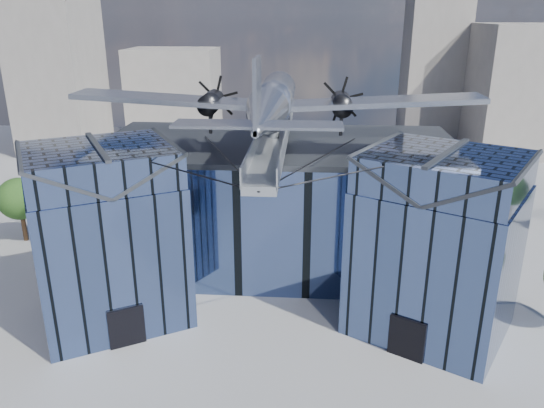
{
  "coord_description": "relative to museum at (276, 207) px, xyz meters",
  "views": [
    {
      "loc": [
        2.48,
        -31.74,
        19.49
      ],
      "look_at": [
        0.0,
        2.0,
        7.2
      ],
      "focal_mm": 35.0,
      "sensor_mm": 36.0,
      "label": 1
    }
  ],
  "objects": [
    {
      "name": "museum",
      "position": [
        0.0,
        0.0,
        0.0
      ],
      "size": [
        32.88,
        24.5,
        17.6
      ],
      "color": "#3F5382",
      "rests_on": "ground"
    },
    {
      "name": "ground_plane",
      "position": [
        -0.0,
        -5.82,
        -5.54
      ],
      "size": [
        120.0,
        120.0,
        0.0
      ],
      "primitive_type": "plane",
      "color": "gray"
    },
    {
      "name": "bg_towers",
      "position": [
        1.45,
        44.67,
        4.47
      ],
      "size": [
        77.0,
        24.5,
        26.0
      ],
      "color": "gray",
      "rests_on": "ground"
    },
    {
      "name": "tree_side_w",
      "position": [
        -23.02,
        4.75,
        -1.57
      ],
      "size": [
        4.75,
        4.75,
        5.86
      ],
      "rotation": [
        0.0,
        0.0,
        0.33
      ],
      "color": "black",
      "rests_on": "ground"
    }
  ]
}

